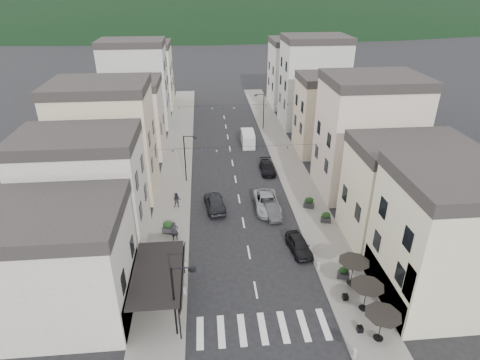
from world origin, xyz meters
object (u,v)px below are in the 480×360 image
Objects in this scene: parked_car_b at (272,210)px; parked_car_d at (268,168)px; parked_car_c at (267,202)px; pedestrian_b at (177,200)px; parked_car_e at (215,203)px; pedestrian_a at (175,231)px; parked_car_a at (299,245)px; delivery_van at (248,138)px.

parked_car_d is (1.18, 10.53, -0.03)m from parked_car_b.
pedestrian_b reaches higher than parked_car_c.
pedestrian_a reaches higher than parked_car_e.
delivery_van is (-1.79, 26.62, 0.38)m from parked_car_a.
parked_car_b is at bearing 155.82° from parked_car_e.
pedestrian_b is (-9.71, -17.75, -0.10)m from delivery_van.
parked_car_b is at bearing -77.25° from parked_car_c.
parked_car_c is 5.61m from parked_car_e.
delivery_van is (-1.49, 9.69, 0.44)m from parked_car_d.
parked_car_c is at bearing 97.29° from parked_car_b.
delivery_van is 2.70× the size of pedestrian_b.
parked_car_c is at bearing -88.51° from delivery_van.
parked_car_d is at bearing 83.53° from parked_car_a.
parked_car_b is (-1.49, 6.40, -0.04)m from parked_car_a.
parked_car_c is (-1.80, 7.84, 0.08)m from parked_car_a.
pedestrian_a reaches higher than parked_car_d.
pedestrian_a is (-4.01, -5.49, 0.25)m from parked_car_e.
parked_car_a is at bearing 125.00° from parked_car_e.
pedestrian_b is at bearing 174.51° from parked_car_c.
parked_car_c is at bearing -4.67° from pedestrian_b.
pedestrian_b is at bearing 161.24° from parked_car_b.
parked_car_a is 16.93m from parked_car_d.
pedestrian_a reaches higher than pedestrian_b.
parked_car_b is 20.22m from delivery_van.
parked_car_c is (-0.31, 1.44, 0.12)m from parked_car_b.
parked_car_a is 2.39× the size of pedestrian_b.
pedestrian_b is at bearing 134.87° from parked_car_a.
parked_car_a is 26.68m from delivery_van.
parked_car_b is 0.92× the size of parked_car_d.
pedestrian_b is (-4.10, 0.63, 0.15)m from parked_car_e.
parked_car_d is 0.94× the size of delivery_van.
delivery_van is at bearing 99.39° from parked_car_d.
parked_car_d is 11.22m from parked_car_e.
parked_car_a is 2.15× the size of pedestrian_a.
parked_car_e reaches higher than parked_car_d.
delivery_van is 20.23m from pedestrian_b.
pedestrian_b is at bearing -117.15° from delivery_van.
delivery_van is at bearing 48.75° from pedestrian_a.
delivery_van is (-0.30, 20.22, 0.42)m from parked_car_b.
parked_car_b is 2.10× the size of pedestrian_a.
parked_car_e is at bearing 34.60° from pedestrian_a.
parked_car_e is 19.22m from delivery_van.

